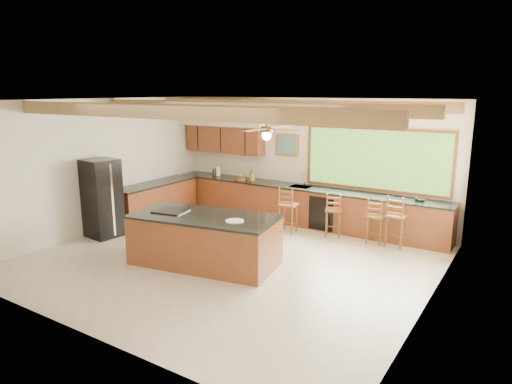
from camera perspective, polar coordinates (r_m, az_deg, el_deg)
The scene contains 9 objects.
ground at distance 8.84m, azimuth -3.25°, elevation -8.46°, with size 7.20×7.20×0.00m, color beige.
room_shell at distance 8.93m, azimuth -1.86°, elevation 6.43°, with size 7.27×6.54×3.02m.
counter_run at distance 11.14m, azimuth 0.86°, elevation -1.48°, with size 7.12×3.10×1.28m.
island at distance 8.54m, azimuth -6.44°, elevation -5.93°, with size 2.86×1.71×0.96m.
refrigerator at distance 10.54m, azimuth -18.68°, elevation -0.75°, with size 0.74×0.72×1.72m.
bar_stool_a at distance 10.26m, azimuth 3.88°, elevation -1.72°, with size 0.44×0.44×1.08m.
bar_stool_b at distance 9.86m, azimuth 14.66°, elevation -3.08°, with size 0.38×0.38×0.98m.
bar_stool_c at distance 10.17m, azimuth 9.56°, elevation -2.33°, with size 0.45×0.45×0.99m.
bar_stool_d at distance 9.71m, azimuth 17.16°, elevation -3.01°, with size 0.42×0.42×1.10m.
Camera 1 is at (4.84, -6.68, 3.17)m, focal length 32.00 mm.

